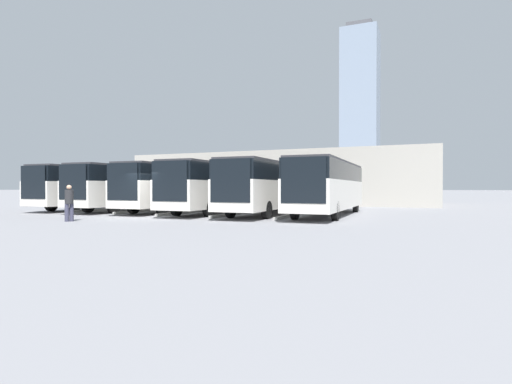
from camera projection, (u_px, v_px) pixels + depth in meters
The scene contains 15 objects.
ground_plane at pixel (144, 218), 22.22m from camera, with size 600.00×600.00×0.00m, color gray.
bus_0 at pixel (329, 186), 24.13m from camera, with size 2.78×12.33×3.23m.
curb_divider_0 at pixel (291, 215), 23.19m from camera, with size 0.24×5.79×0.15m, color #9E9E99.
bus_1 at pixel (271, 186), 25.26m from camera, with size 2.78×12.33×3.23m.
curb_divider_1 at pixel (233, 214), 24.32m from camera, with size 0.24×5.79×0.15m, color #9E9E99.
bus_2 at pixel (221, 186), 26.76m from camera, with size 2.78×12.33×3.23m.
curb_divider_2 at pixel (183, 212), 25.82m from camera, with size 0.24×5.79×0.15m, color #9E9E99.
bus_3 at pixel (180, 186), 28.65m from camera, with size 2.78×12.33×3.23m.
curb_divider_3 at pixel (143, 211), 27.71m from camera, with size 0.24×5.79×0.15m, color #9E9E99.
bus_4 at pixel (137, 186), 29.86m from camera, with size 2.78×12.33×3.23m.
curb_divider_4 at pixel (101, 210), 28.92m from camera, with size 0.24×5.79×0.15m, color #9E9E99.
bus_5 at pixel (102, 186), 31.42m from camera, with size 2.78×12.33×3.23m.
pedestrian at pixel (69, 202), 19.82m from camera, with size 0.54×0.54×1.82m.
station_building at pixel (286, 179), 44.50m from camera, with size 31.41×15.60×5.32m.
office_tower at pixel (360, 110), 168.71m from camera, with size 14.92×14.92×70.47m.
Camera 1 is at (-14.50, 17.95, 1.68)m, focal length 28.00 mm.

